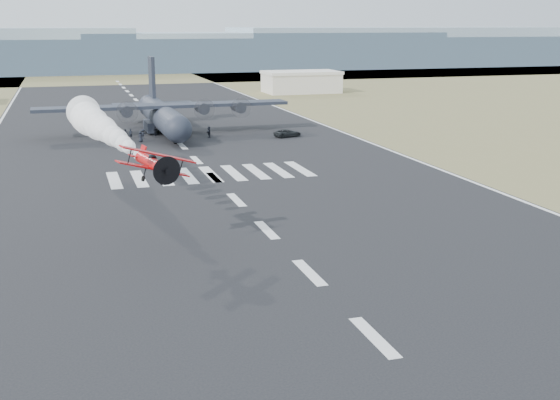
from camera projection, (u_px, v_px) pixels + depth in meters
name	position (u px, v px, depth m)	size (l,w,h in m)	color
ground	(374.00, 337.00, 42.89)	(500.00, 500.00, 0.00)	black
scrub_far	(112.00, 76.00, 256.16)	(500.00, 80.00, 0.00)	olive
runway_markings	(196.00, 160.00, 98.52)	(60.00, 260.00, 0.01)	silver
ridge_seg_d	(106.00, 55.00, 282.39)	(150.00, 50.00, 13.00)	#8196A4
ridge_seg_e	(261.00, 50.00, 300.57)	(150.00, 50.00, 15.00)	#8196A4
ridge_seg_f	(399.00, 46.00, 318.76)	(150.00, 50.00, 17.00)	#8196A4
ridge_seg_g	(521.00, 49.00, 337.68)	(150.00, 50.00, 13.00)	#8196A4
hangar_right	(301.00, 82.00, 194.28)	(20.50, 12.50, 5.90)	beige
aerobatic_biplane	(153.00, 163.00, 59.20)	(6.59, 6.17, 3.52)	red
smoke_trail	(92.00, 120.00, 83.63)	(6.84, 33.64, 4.26)	white
transport_aircraft	(162.00, 114.00, 122.95)	(43.53, 35.89, 12.61)	#1E202D
support_vehicle	(288.00, 133.00, 118.52)	(2.16, 4.69, 1.30)	black
crew_a	(131.00, 134.00, 116.64)	(0.59, 0.49, 1.62)	black
crew_b	(187.00, 132.00, 118.36)	(0.79, 0.49, 1.64)	black
crew_c	(143.00, 134.00, 116.14)	(1.08, 0.50, 1.67)	black
crew_d	(155.00, 131.00, 119.41)	(0.94, 0.48, 1.61)	black
crew_e	(141.00, 137.00, 113.23)	(0.87, 0.53, 1.78)	black
crew_f	(209.00, 132.00, 117.78)	(1.73, 0.56, 1.87)	black
crew_g	(118.00, 132.00, 118.12)	(0.63, 0.52, 1.73)	black
crew_h	(126.00, 134.00, 116.39)	(0.78, 0.48, 1.61)	black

